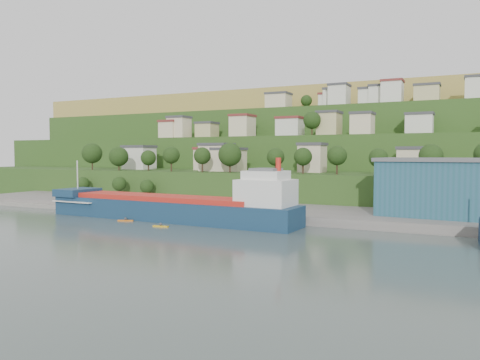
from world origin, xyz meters
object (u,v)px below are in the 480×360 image
Objects in this scene: cargo_ship_near at (176,209)px; warehouse at (453,187)px; kayak_orange at (126,220)px; caravan at (85,198)px.

cargo_ship_near reaches higher than warehouse.
warehouse is at bearing -1.30° from kayak_orange.
cargo_ship_near is 11.70× the size of caravan.
cargo_ship_near is at bearing 7.90° from kayak_orange.
warehouse is 5.78× the size of caravan.
caravan is (-98.96, -9.42, -5.93)m from warehouse.
warehouse is (58.60, 21.40, 5.76)m from cargo_ship_near.
cargo_ship_near reaches higher than caravan.
caravan is at bearing 126.18° from kayak_orange.
caravan is at bearing -170.35° from warehouse.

